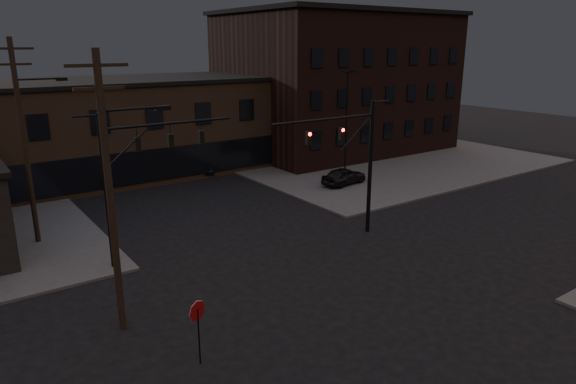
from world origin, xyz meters
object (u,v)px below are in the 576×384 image
at_px(parked_car_lot_a, 344,176).
at_px(traffic_signal_far, 131,171).
at_px(stop_sign, 198,318).
at_px(traffic_signal_near, 356,155).
at_px(car_crossing, 198,164).
at_px(parked_car_lot_b, 330,148).

bearing_deg(parked_car_lot_a, traffic_signal_far, 98.06).
bearing_deg(stop_sign, traffic_signal_near, 25.90).
height_order(traffic_signal_far, car_crossing, traffic_signal_far).
bearing_deg(parked_car_lot_a, car_crossing, 27.12).
relative_size(traffic_signal_near, car_crossing, 1.66).
height_order(traffic_signal_far, parked_car_lot_b, traffic_signal_far).
distance_m(traffic_signal_near, parked_car_lot_a, 11.89).
height_order(stop_sign, car_crossing, stop_sign).
distance_m(traffic_signal_far, car_crossing, 20.32).
height_order(traffic_signal_near, traffic_signal_far, same).
height_order(traffic_signal_far, stop_sign, traffic_signal_far).
relative_size(traffic_signal_near, traffic_signal_far, 1.00).
bearing_deg(car_crossing, parked_car_lot_a, -43.18).
relative_size(stop_sign, parked_car_lot_b, 0.51).
xyz_separation_m(traffic_signal_far, car_crossing, (11.37, 16.30, -4.22)).
relative_size(parked_car_lot_a, car_crossing, 0.85).
xyz_separation_m(parked_car_lot_b, car_crossing, (-14.01, 1.59, -0.06)).
xyz_separation_m(traffic_signal_far, stop_sign, (-1.28, -9.99, -3.17)).
xyz_separation_m(parked_car_lot_a, car_crossing, (-7.61, 11.03, -0.06)).
bearing_deg(car_crossing, parked_car_lot_b, 5.76).
distance_m(parked_car_lot_a, parked_car_lot_b, 11.41).
bearing_deg(parked_car_lot_a, traffic_signal_near, 134.32).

